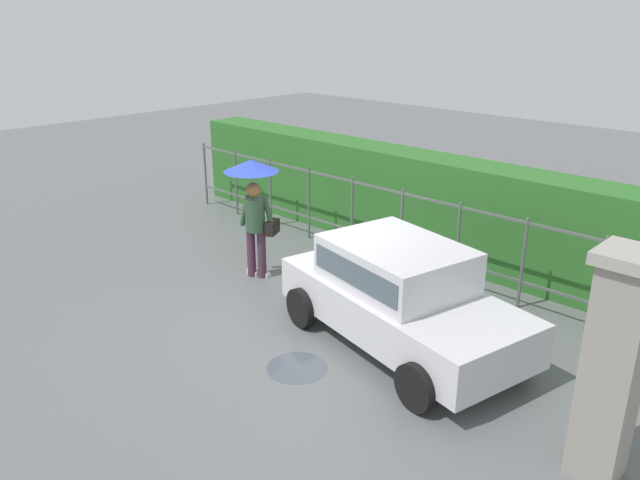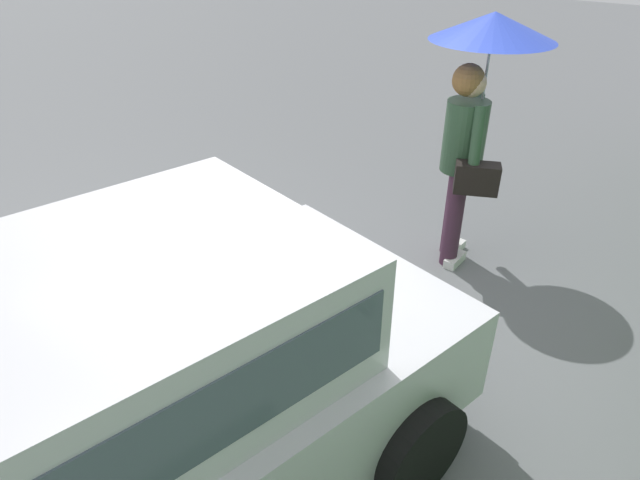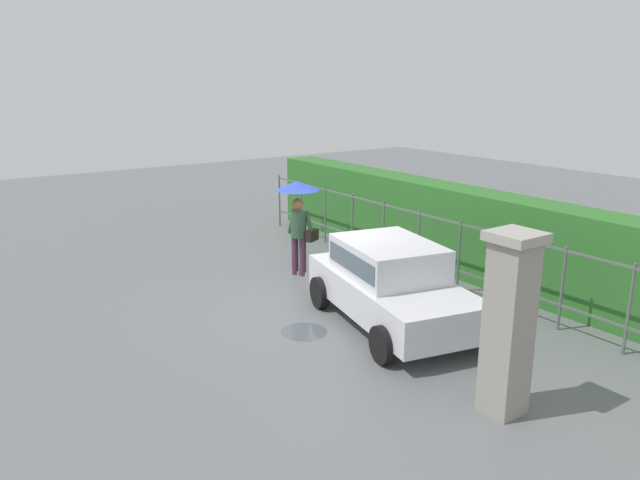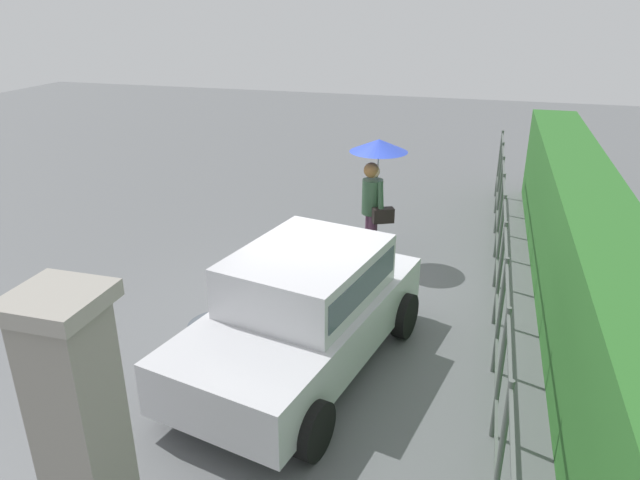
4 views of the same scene
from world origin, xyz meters
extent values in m
plane|color=slate|center=(0.00, 0.00, 0.00)|extent=(40.00, 40.00, 0.00)
cube|color=silver|center=(1.49, 0.39, 0.58)|extent=(3.96, 2.39, 0.60)
cube|color=silver|center=(1.34, 0.42, 1.18)|extent=(2.16, 1.81, 0.60)
cube|color=#4C5B66|center=(1.34, 0.42, 1.20)|extent=(2.02, 1.80, 0.33)
cylinder|color=black|center=(2.89, 0.95, 0.30)|extent=(0.62, 0.30, 0.60)
cylinder|color=black|center=(2.53, -0.69, 0.30)|extent=(0.62, 0.30, 0.60)
cylinder|color=black|center=(0.44, 1.48, 0.30)|extent=(0.62, 0.30, 0.60)
cylinder|color=black|center=(0.09, -0.16, 0.30)|extent=(0.62, 0.30, 0.60)
cube|color=red|center=(-0.21, 1.32, 0.73)|extent=(0.10, 0.21, 0.16)
cube|color=red|center=(-0.45, 0.25, 0.73)|extent=(0.10, 0.21, 0.16)
cylinder|color=#47283D|center=(-1.89, 0.54, 0.43)|extent=(0.15, 0.15, 0.86)
cylinder|color=#47283D|center=(-1.71, 0.62, 0.43)|extent=(0.15, 0.15, 0.86)
cube|color=white|center=(-1.91, 0.59, 0.04)|extent=(0.26, 0.10, 0.08)
cube|color=white|center=(-1.73, 0.68, 0.04)|extent=(0.26, 0.10, 0.08)
cylinder|color=#2D4C33|center=(-1.80, 0.58, 1.15)|extent=(0.34, 0.34, 0.58)
sphere|color=#DBAD89|center=(-1.80, 0.58, 1.58)|extent=(0.22, 0.22, 0.22)
sphere|color=olive|center=(-1.78, 0.55, 1.60)|extent=(0.25, 0.25, 0.25)
cylinder|color=#2D4C33|center=(-2.03, 0.56, 1.18)|extent=(0.24, 0.18, 0.56)
cylinder|color=#2D4C33|center=(-1.63, 0.75, 1.18)|extent=(0.24, 0.18, 0.56)
cylinder|color=#B2B2B7|center=(-1.91, 0.63, 1.50)|extent=(0.02, 0.02, 0.77)
cone|color=blue|center=(-1.91, 0.63, 1.98)|extent=(0.94, 0.94, 0.20)
cube|color=black|center=(-1.62, 0.80, 0.91)|extent=(0.29, 0.38, 0.24)
cube|color=gray|center=(4.48, -0.31, 1.15)|extent=(0.48, 0.48, 2.30)
cube|color=#9E998E|center=(4.48, -0.31, 2.36)|extent=(0.60, 0.60, 0.12)
cylinder|color=#59605B|center=(-6.03, 2.63, 0.75)|extent=(0.05, 0.05, 1.50)
cylinder|color=#59605B|center=(-4.87, 2.63, 0.75)|extent=(0.05, 0.05, 1.50)
cylinder|color=#59605B|center=(-3.70, 2.63, 0.75)|extent=(0.05, 0.05, 1.50)
cylinder|color=#59605B|center=(-2.53, 2.63, 0.75)|extent=(0.05, 0.05, 1.50)
cylinder|color=#59605B|center=(-1.37, 2.63, 0.75)|extent=(0.05, 0.05, 1.50)
cylinder|color=#59605B|center=(-0.20, 2.63, 0.75)|extent=(0.05, 0.05, 1.50)
cylinder|color=#59605B|center=(0.97, 2.63, 0.75)|extent=(0.05, 0.05, 1.50)
cylinder|color=#59605B|center=(2.13, 2.63, 0.75)|extent=(0.05, 0.05, 1.50)
cylinder|color=#59605B|center=(3.30, 2.63, 0.75)|extent=(0.05, 0.05, 1.50)
cylinder|color=#59605B|center=(4.47, 2.63, 0.75)|extent=(0.05, 0.05, 1.50)
cube|color=#59605B|center=(-0.20, 2.63, 1.42)|extent=(11.67, 0.03, 0.04)
cube|color=#59605B|center=(-0.20, 2.63, 0.45)|extent=(11.67, 0.03, 0.04)
cube|color=#2D6B28|center=(-0.20, 3.67, 0.95)|extent=(12.67, 0.90, 1.90)
cylinder|color=#4C545B|center=(0.88, -1.04, 0.00)|extent=(0.81, 0.81, 0.00)
camera|label=1|loc=(6.00, -5.95, 4.42)|focal=34.81mm
camera|label=2|loc=(2.25, 2.23, 2.71)|focal=30.83mm
camera|label=3|loc=(8.90, -6.26, 4.20)|focal=33.78mm
camera|label=4|loc=(7.22, 2.23, 4.17)|focal=32.84mm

